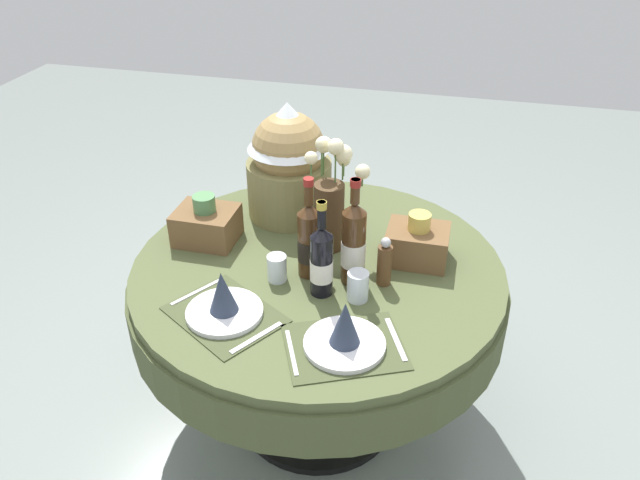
{
  "coord_description": "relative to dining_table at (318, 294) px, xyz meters",
  "views": [
    {
      "loc": [
        0.44,
        -1.74,
        1.96
      ],
      "look_at": [
        0.0,
        0.03,
        0.81
      ],
      "focal_mm": 35.03,
      "sensor_mm": 36.0,
      "label": 1
    }
  ],
  "objects": [
    {
      "name": "wine_bottle_rear",
      "position": [
        0.14,
        -0.06,
        0.27
      ],
      "size": [
        0.08,
        0.08,
        0.38
      ],
      "color": "#422814",
      "rests_on": "dining_table"
    },
    {
      "name": "ground",
      "position": [
        0.0,
        0.0,
        -0.6
      ],
      "size": [
        8.0,
        8.0,
        0.0
      ],
      "primitive_type": "plane",
      "color": "gray"
    },
    {
      "name": "pepper_mill",
      "position": [
        0.24,
        -0.05,
        0.21
      ],
      "size": [
        0.05,
        0.05,
        0.18
      ],
      "color": "brown",
      "rests_on": "dining_table"
    },
    {
      "name": "woven_basket_side_left",
      "position": [
        -0.43,
        0.06,
        0.2
      ],
      "size": [
        0.22,
        0.18,
        0.18
      ],
      "color": "brown",
      "rests_on": "dining_table"
    },
    {
      "name": "place_setting_left",
      "position": [
        -0.21,
        -0.34,
        0.18
      ],
      "size": [
        0.43,
        0.4,
        0.16
      ],
      "color": "#41492B",
      "rests_on": "dining_table"
    },
    {
      "name": "woven_basket_side_right",
      "position": [
        0.33,
        0.12,
        0.2
      ],
      "size": [
        0.21,
        0.17,
        0.18
      ],
      "color": "brown",
      "rests_on": "dining_table"
    },
    {
      "name": "tumbler_mid",
      "position": [
        0.17,
        -0.16,
        0.18
      ],
      "size": [
        0.07,
        0.07,
        0.1
      ],
      "primitive_type": "cylinder",
      "color": "silver",
      "rests_on": "dining_table"
    },
    {
      "name": "tumbler_near_left",
      "position": [
        -0.11,
        -0.12,
        0.17
      ],
      "size": [
        0.07,
        0.07,
        0.09
      ],
      "primitive_type": "cylinder",
      "color": "silver",
      "rests_on": "dining_table"
    },
    {
      "name": "wine_bottle_left",
      "position": [
        -0.01,
        -0.06,
        0.26
      ],
      "size": [
        0.08,
        0.08,
        0.36
      ],
      "color": "#422814",
      "rests_on": "dining_table"
    },
    {
      "name": "gift_tub_back_left",
      "position": [
        -0.2,
        0.33,
        0.37
      ],
      "size": [
        0.33,
        0.33,
        0.46
      ],
      "color": "olive",
      "rests_on": "dining_table"
    },
    {
      "name": "dining_table",
      "position": [
        0.0,
        0.0,
        0.0
      ],
      "size": [
        1.32,
        1.32,
        0.73
      ],
      "color": "#4C5633",
      "rests_on": "ground"
    },
    {
      "name": "wine_bottle_centre",
      "position": [
        0.05,
        -0.15,
        0.25
      ],
      "size": [
        0.07,
        0.07,
        0.34
      ],
      "color": "black",
      "rests_on": "dining_table"
    },
    {
      "name": "place_setting_right",
      "position": [
        0.18,
        -0.39,
        0.18
      ],
      "size": [
        0.42,
        0.38,
        0.16
      ],
      "color": "#41492B",
      "rests_on": "dining_table"
    },
    {
      "name": "flower_vase",
      "position": [
        0.01,
        0.13,
        0.32
      ],
      "size": [
        0.21,
        0.18,
        0.41
      ],
      "color": "#47331E",
      "rests_on": "dining_table"
    }
  ]
}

